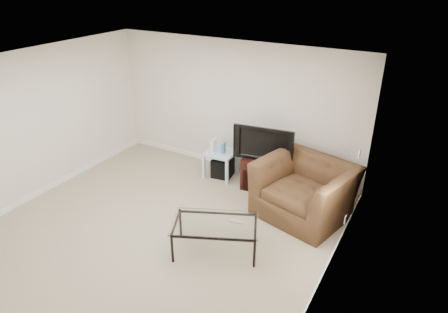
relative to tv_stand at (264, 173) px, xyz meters
The scene contains 18 objects.
floor 2.24m from the tv_stand, 112.31° to the right, with size 5.00×5.00×0.00m, color tan.
ceiling 3.12m from the tv_stand, 112.31° to the right, with size 5.00×5.00×0.00m, color white.
wall_back 1.35m from the tv_stand, 151.86° to the left, with size 5.00×0.02×2.50m, color silver.
wall_left 4.03m from the tv_stand, 148.47° to the right, with size 0.02×5.00×2.50m, color silver.
wall_right 2.80m from the tv_stand, 51.02° to the right, with size 0.02×5.00×2.50m, color silver.
plate_back 2.47m from the tv_stand, 168.94° to the left, with size 0.12×0.02×0.12m, color white.
plate_right_switch 1.95m from the tv_stand, 15.28° to the right, with size 0.02×0.09×0.13m, color white.
plate_right_outlet 1.81m from the tv_stand, 24.49° to the right, with size 0.02×0.08×0.12m, color white.
tv_stand is the anchor object (origin of this frame).
dvd_player 0.20m from the tv_stand, 82.74° to the right, with size 0.38×0.27×0.05m, color black.
television 0.61m from the tv_stand, 82.74° to the right, with size 0.99×0.20×0.61m, color black.
side_table 0.89m from the tv_stand, behind, with size 0.53×0.53×0.51m, color silver, non-canonical shape.
subwoofer 0.87m from the tv_stand, behind, with size 0.36×0.36×0.36m, color black.
game_console 1.07m from the tv_stand, behind, with size 0.05×0.17×0.23m, color white.
game_case 0.88m from the tv_stand, behind, with size 0.05×0.15×0.20m, color #337FCC.
recliner 1.08m from the tv_stand, 27.84° to the right, with size 1.39×0.90×1.21m, color brown.
coffee_table 1.97m from the tv_stand, 85.73° to the right, with size 1.19×0.67×0.47m, color black, non-canonical shape.
remote 1.86m from the tv_stand, 77.80° to the right, with size 0.19×0.05×0.02m, color #B2B2B7.
Camera 1 is at (3.32, -3.81, 3.68)m, focal length 32.00 mm.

